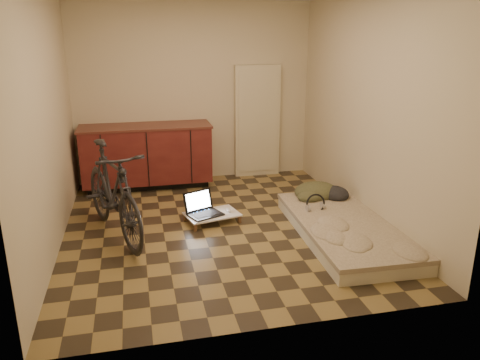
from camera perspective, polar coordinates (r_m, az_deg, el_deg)
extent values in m
cube|color=olive|center=(5.47, -2.39, -5.75)|extent=(3.50, 4.00, 0.00)
cube|color=beige|center=(7.05, -5.58, 10.48)|extent=(3.50, 0.00, 2.60)
cube|color=beige|center=(3.20, 3.96, 1.74)|extent=(3.50, 0.00, 2.60)
cube|color=beige|center=(5.09, -22.47, 6.44)|extent=(0.00, 4.00, 2.60)
cube|color=beige|center=(5.68, 15.26, 8.19)|extent=(0.00, 4.00, 2.60)
cube|color=black|center=(7.01, -11.08, -0.30)|extent=(1.70, 0.48, 0.10)
cube|color=#4A1515|center=(6.85, -11.28, 3.10)|extent=(1.80, 0.60, 0.78)
cube|color=#55281F|center=(6.76, -11.49, 6.42)|extent=(1.84, 0.62, 0.03)
cube|color=beige|center=(7.25, 2.11, 7.14)|extent=(0.70, 0.10, 1.70)
imported|color=black|center=(5.22, -15.30, -0.85)|extent=(1.08, 1.84, 1.14)
cube|color=beige|center=(5.34, 12.66, -6.06)|extent=(1.04, 2.08, 0.13)
cube|color=#BFB092|center=(5.31, 12.73, -5.18)|extent=(1.06, 2.10, 0.05)
cube|color=brown|center=(5.37, -5.49, -5.78)|extent=(0.04, 0.04, 0.09)
cube|color=brown|center=(5.67, -6.70, -4.53)|extent=(0.04, 0.04, 0.09)
cube|color=brown|center=(5.57, -0.07, -4.81)|extent=(0.04, 0.04, 0.09)
cube|color=brown|center=(5.86, -1.52, -3.66)|extent=(0.04, 0.04, 0.09)
cube|color=silver|center=(5.59, -3.42, -4.19)|extent=(0.69, 0.53, 0.02)
cube|color=black|center=(5.54, -4.22, -4.22)|extent=(0.45, 0.39, 0.02)
cube|color=black|center=(5.63, -5.14, -2.50)|extent=(0.37, 0.21, 0.24)
cube|color=white|center=(5.63, -5.14, -2.50)|extent=(0.31, 0.17, 0.20)
ellipsoid|color=silver|center=(5.63, -1.39, -3.73)|extent=(0.07, 0.10, 0.03)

